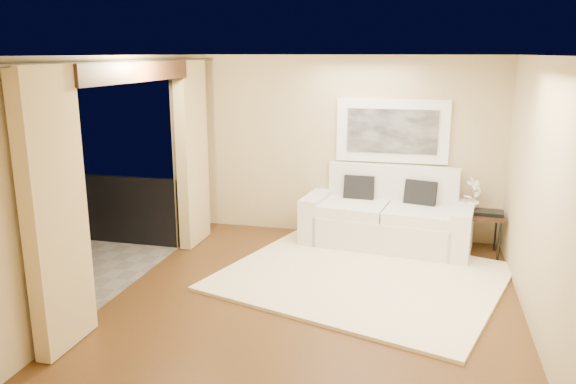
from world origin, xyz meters
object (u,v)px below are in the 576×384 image
(orchid, at_px, (474,194))
(balcony_chair_near, at_px, (27,257))
(side_table, at_px, (482,218))
(balcony_chair_far, at_px, (39,231))
(bistro_table, at_px, (28,228))
(sofa, at_px, (387,218))
(ice_bucket, at_px, (21,212))

(orchid, relative_size, balcony_chair_near, 0.48)
(side_table, height_order, balcony_chair_far, balcony_chair_far)
(side_table, distance_m, bistro_table, 5.89)
(sofa, height_order, ice_bucket, sofa)
(bistro_table, xyz_separation_m, ice_bucket, (-0.12, 0.06, 0.18))
(sofa, bearing_deg, ice_bucket, -144.65)
(sofa, bearing_deg, orchid, 7.45)
(balcony_chair_near, relative_size, ice_bucket, 4.98)
(sofa, distance_m, side_table, 1.30)
(sofa, height_order, orchid, sofa)
(bistro_table, bearing_deg, side_table, 22.35)
(side_table, xyz_separation_m, balcony_chair_far, (-5.43, -2.06, 0.03))
(balcony_chair_near, bearing_deg, balcony_chair_far, 99.96)
(orchid, relative_size, bistro_table, 0.63)
(sofa, relative_size, balcony_chair_near, 2.47)
(balcony_chair_far, relative_size, balcony_chair_near, 0.98)
(sofa, distance_m, ice_bucket, 4.87)
(balcony_chair_far, bearing_deg, orchid, -172.51)
(ice_bucket, bearing_deg, orchid, 22.80)
(ice_bucket, bearing_deg, balcony_chair_near, -49.62)
(sofa, height_order, side_table, sofa)
(balcony_chair_far, bearing_deg, sofa, -167.15)
(ice_bucket, bearing_deg, balcony_chair_far, 40.34)
(balcony_chair_far, xyz_separation_m, ice_bucket, (-0.13, -0.11, 0.28))
(sofa, height_order, balcony_chair_far, sofa)
(sofa, distance_m, balcony_chair_far, 4.68)
(side_table, xyz_separation_m, balcony_chair_near, (-4.94, -2.90, 0.05))
(balcony_chair_far, height_order, balcony_chair_near, balcony_chair_near)
(orchid, bearing_deg, side_table, -41.30)
(balcony_chair_far, xyz_separation_m, balcony_chair_near, (0.48, -0.84, 0.02))
(balcony_chair_near, bearing_deg, side_table, 10.45)
(side_table, bearing_deg, balcony_chair_far, -159.17)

